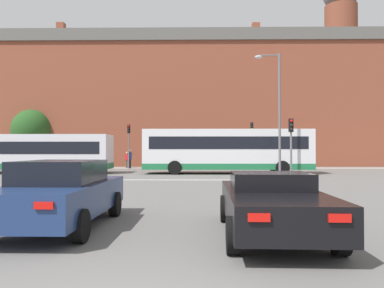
{
  "coord_description": "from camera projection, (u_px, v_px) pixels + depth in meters",
  "views": [
    {
      "loc": [
        0.77,
        -3.05,
        1.74
      ],
      "look_at": [
        0.34,
        26.44,
        2.24
      ],
      "focal_mm": 35.0,
      "sensor_mm": 36.0,
      "label": 1
    }
  ],
  "objects": [
    {
      "name": "pedestrian_walking_east",
      "position": [
        144.0,
        158.0,
        37.15
      ],
      "size": [
        0.33,
        0.45,
        1.61
      ],
      "rotation": [
        0.0,
        0.0,
        4.41
      ],
      "color": "#333851",
      "rests_on": "ground_plane"
    },
    {
      "name": "pedestrian_waiting",
      "position": [
        130.0,
        157.0,
        36.05
      ],
      "size": [
        0.29,
        0.43,
        1.8
      ],
      "rotation": [
        0.0,
        0.0,
        1.38
      ],
      "color": "black",
      "rests_on": "ground_plane"
    },
    {
      "name": "traffic_light_far_left",
      "position": [
        129.0,
        139.0,
        35.81
      ],
      "size": [
        0.26,
        0.31,
        4.2
      ],
      "color": "slate",
      "rests_on": "ground_plane"
    },
    {
      "name": "brick_civic_building",
      "position": [
        209.0,
        101.0,
        45.3
      ],
      "size": [
        46.13,
        11.49,
        22.92
      ],
      "color": "brown",
      "rests_on": "ground_plane"
    },
    {
      "name": "pedestrian_walking_west",
      "position": [
        127.0,
        159.0,
        37.03
      ],
      "size": [
        0.46,
        0.37,
        1.6
      ],
      "rotation": [
        0.0,
        0.0,
        2.71
      ],
      "color": "brown",
      "rests_on": "ground_plane"
    },
    {
      "name": "bus_crossing_lead",
      "position": [
        227.0,
        150.0,
        27.87
      ],
      "size": [
        12.38,
        2.77,
        3.28
      ],
      "rotation": [
        0.0,
        0.0,
        1.57
      ],
      "color": "silver",
      "rests_on": "ground_plane"
    },
    {
      "name": "street_lamp_junction",
      "position": [
        276.0,
        103.0,
        25.09
      ],
      "size": [
        1.74,
        0.36,
        8.27
      ],
      "color": "slate",
      "rests_on": "ground_plane"
    },
    {
      "name": "car_saloon_left",
      "position": [
        61.0,
        193.0,
        8.44
      ],
      "size": [
        2.02,
        4.66,
        1.51
      ],
      "rotation": [
        0.0,
        0.0,
        -0.01
      ],
      "color": "navy",
      "rests_on": "ground_plane"
    },
    {
      "name": "car_roadster_right",
      "position": [
        271.0,
        203.0,
        7.65
      ],
      "size": [
        2.08,
        4.69,
        1.28
      ],
      "rotation": [
        0.0,
        0.0,
        -0.03
      ],
      "color": "black",
      "rests_on": "ground_plane"
    },
    {
      "name": "tree_by_building",
      "position": [
        32.0,
        130.0,
        40.07
      ],
      "size": [
        4.19,
        4.19,
        6.12
      ],
      "color": "#4C3823",
      "rests_on": "ground_plane"
    },
    {
      "name": "traffic_light_near_right",
      "position": [
        291.0,
        138.0,
        22.42
      ],
      "size": [
        0.26,
        0.31,
        3.64
      ],
      "color": "slate",
      "rests_on": "ground_plane"
    },
    {
      "name": "far_pavement",
      "position": [
        190.0,
        168.0,
        36.59
      ],
      "size": [
        70.43,
        2.5,
        0.01
      ],
      "primitive_type": "cube",
      "color": "gray",
      "rests_on": "ground_plane"
    },
    {
      "name": "traffic_light_far_right",
      "position": [
        252.0,
        138.0,
        36.23
      ],
      "size": [
        0.26,
        0.31,
        4.46
      ],
      "color": "slate",
      "rests_on": "ground_plane"
    },
    {
      "name": "bus_crossing_trailing",
      "position": [
        32.0,
        153.0,
        28.21
      ],
      "size": [
        11.8,
        2.69,
        2.92
      ],
      "rotation": [
        0.0,
        0.0,
        1.57
      ],
      "color": "silver",
      "rests_on": "ground_plane"
    },
    {
      "name": "stop_line_strip",
      "position": [
        184.0,
        180.0,
        21.9
      ],
      "size": [
        9.39,
        0.3,
        0.01
      ],
      "primitive_type": "cube",
      "color": "silver",
      "rests_on": "ground_plane"
    }
  ]
}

